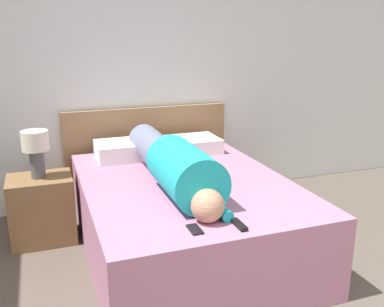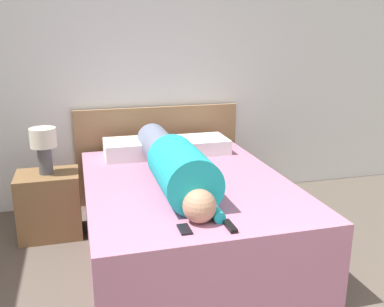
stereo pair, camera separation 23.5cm
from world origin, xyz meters
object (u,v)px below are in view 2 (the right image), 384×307
object	(u,v)px
bed	(187,215)
person_lying	(174,164)
nightstand	(50,204)
tv_remote	(230,226)
table_lamp	(44,144)
pillow_near_headboard	(132,149)
cell_phone	(185,229)
pillow_second	(201,145)

from	to	relation	value
bed	person_lying	world-z (taller)	person_lying
nightstand	tv_remote	bearing A→B (deg)	-52.79
bed	table_lamp	xyz separation A→B (m)	(-1.03, 0.55, 0.50)
nightstand	tv_remote	world-z (taller)	tv_remote
bed	nightstand	bearing A→B (deg)	151.89
pillow_near_headboard	nightstand	bearing A→B (deg)	-165.03
pillow_near_headboard	tv_remote	size ratio (longest dim) A/B	3.20
cell_phone	bed	bearing A→B (deg)	74.58
bed	tv_remote	world-z (taller)	tv_remote
cell_phone	tv_remote	bearing A→B (deg)	-9.17
pillow_second	cell_phone	world-z (taller)	pillow_second
pillow_second	tv_remote	xyz separation A→B (m)	(-0.30, -1.59, -0.05)
person_lying	table_lamp	bearing A→B (deg)	146.44
nightstand	tv_remote	size ratio (longest dim) A/B	3.59
person_lying	bed	bearing A→B (deg)	28.07
table_lamp	person_lying	bearing A→B (deg)	-33.56
person_lying	pillow_second	distance (m)	0.92
tv_remote	cell_phone	world-z (taller)	tv_remote
nightstand	pillow_second	distance (m)	1.43
pillow_near_headboard	bed	bearing A→B (deg)	-67.39
pillow_second	person_lying	bearing A→B (deg)	-119.05
pillow_near_headboard	pillow_second	bearing A→B (deg)	-0.00
bed	pillow_near_headboard	xyz separation A→B (m)	(-0.31, 0.74, 0.36)
bed	pillow_second	size ratio (longest dim) A/B	4.35
person_lying	tv_remote	distance (m)	0.82
pillow_second	cell_phone	size ratio (longest dim) A/B	3.51
nightstand	bed	bearing A→B (deg)	-28.11
table_lamp	cell_phone	bearing A→B (deg)	-59.26
bed	tv_remote	xyz separation A→B (m)	(0.03, -0.85, 0.30)
tv_remote	bed	bearing A→B (deg)	92.15
pillow_near_headboard	cell_phone	bearing A→B (deg)	-86.80
tv_remote	nightstand	bearing A→B (deg)	127.21
bed	table_lamp	size ratio (longest dim) A/B	5.27
person_lying	nightstand	bearing A→B (deg)	146.44
pillow_second	tv_remote	world-z (taller)	pillow_second
person_lying	tv_remote	bearing A→B (deg)	-79.72
bed	pillow_near_headboard	size ratio (longest dim) A/B	4.13
person_lying	pillow_near_headboard	size ratio (longest dim) A/B	3.44
pillow_near_headboard	pillow_second	distance (m)	0.64
tv_remote	table_lamp	bearing A→B (deg)	127.21
table_lamp	pillow_near_headboard	xyz separation A→B (m)	(0.72, 0.19, -0.14)
nightstand	person_lying	world-z (taller)	person_lying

